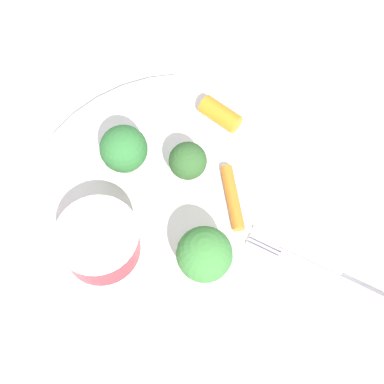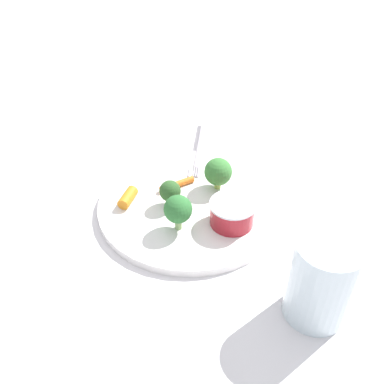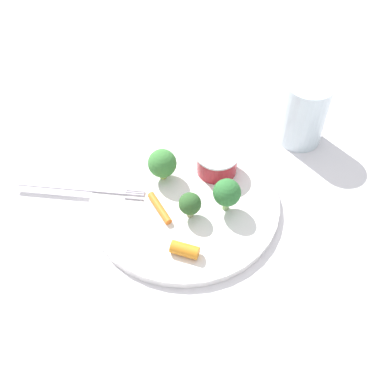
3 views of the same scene
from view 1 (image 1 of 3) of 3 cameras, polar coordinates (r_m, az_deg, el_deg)
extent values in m
plane|color=silver|center=(0.46, -0.81, -2.27)|extent=(2.40, 2.40, 0.00)
cylinder|color=white|center=(0.45, -0.82, -1.97)|extent=(0.27, 0.27, 0.01)
cylinder|color=maroon|center=(0.42, -9.78, -5.29)|extent=(0.06, 0.06, 0.03)
cylinder|color=silver|center=(0.41, -10.16, -4.44)|extent=(0.06, 0.06, 0.00)
cylinder|color=#96BF57|center=(0.42, 1.26, -7.65)|extent=(0.01, 0.01, 0.01)
sphere|color=#3D7D38|center=(0.40, 1.33, -6.64)|extent=(0.04, 0.04, 0.04)
cylinder|color=#94A96C|center=(0.45, -0.43, 2.19)|extent=(0.01, 0.01, 0.01)
sphere|color=#2F5929|center=(0.43, -0.45, 3.33)|extent=(0.03, 0.03, 0.03)
cylinder|color=#92BB6F|center=(0.45, -6.94, 3.04)|extent=(0.01, 0.01, 0.02)
sphere|color=#2F6F34|center=(0.43, -7.29, 4.58)|extent=(0.04, 0.04, 0.04)
cylinder|color=orange|center=(0.44, 4.34, -0.59)|extent=(0.05, 0.04, 0.01)
cylinder|color=orange|center=(0.48, 3.11, 8.26)|extent=(0.03, 0.04, 0.02)
cube|color=#B7ADBA|center=(0.44, 19.59, -10.86)|extent=(0.03, 0.17, 0.00)
cube|color=#B7ADBA|center=(0.43, 7.45, -6.17)|extent=(0.01, 0.03, 0.00)
cube|color=#B7ADBA|center=(0.43, 7.63, -5.79)|extent=(0.01, 0.03, 0.00)
cube|color=#B7ADBA|center=(0.44, 7.82, -5.41)|extent=(0.01, 0.03, 0.00)
cube|color=#B7ADBA|center=(0.44, 8.00, -5.04)|extent=(0.01, 0.03, 0.00)
camera|label=2|loc=(0.59, -71.75, 33.16)|focal=40.11mm
camera|label=3|loc=(0.58, 37.95, 69.28)|focal=41.26mm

